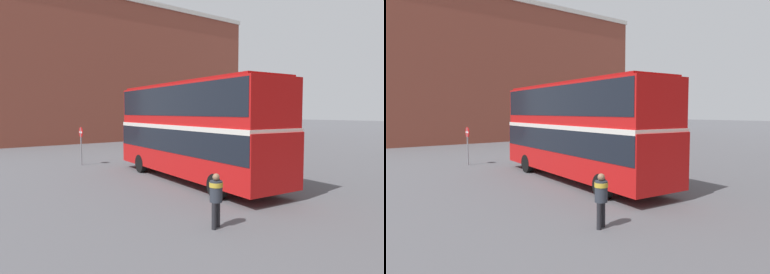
# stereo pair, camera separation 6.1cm
# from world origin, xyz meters

# --- Properties ---
(ground_plane) EXTENTS (240.00, 240.00, 0.00)m
(ground_plane) POSITION_xyz_m (0.00, 0.00, 0.00)
(ground_plane) COLOR #5B5B60
(building_row_left) EXTENTS (11.78, 32.66, 15.85)m
(building_row_left) POSITION_xyz_m (-26.37, 7.71, 7.94)
(building_row_left) COLOR brown
(building_row_left) RESTS_ON ground_plane
(double_decker_bus) EXTENTS (11.13, 3.46, 4.60)m
(double_decker_bus) POSITION_xyz_m (1.02, -0.93, 2.63)
(double_decker_bus) COLOR red
(double_decker_bus) RESTS_ON ground_plane
(pedestrian_foreground) EXTENTS (0.50, 0.50, 1.55)m
(pedestrian_foreground) POSITION_xyz_m (6.84, -4.55, 0.95)
(pedestrian_foreground) COLOR #232328
(pedestrian_foreground) RESTS_ON ground_plane
(no_entry_sign) EXTENTS (0.63, 0.08, 2.34)m
(no_entry_sign) POSITION_xyz_m (-6.77, -3.50, 1.58)
(no_entry_sign) COLOR gray
(no_entry_sign) RESTS_ON ground_plane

